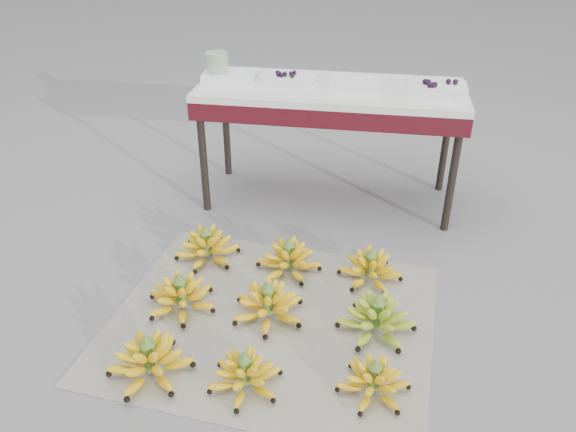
% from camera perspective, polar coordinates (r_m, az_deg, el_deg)
% --- Properties ---
extents(ground, '(60.00, 60.00, 0.00)m').
position_cam_1_polar(ground, '(2.28, -2.58, -10.49)').
color(ground, slate).
rests_on(ground, ground).
extents(newspaper_mat, '(1.34, 1.16, 0.01)m').
position_cam_1_polar(newspaper_mat, '(2.27, -1.67, -10.57)').
color(newspaper_mat, white).
rests_on(newspaper_mat, ground).
extents(bunch_front_left, '(0.30, 0.30, 0.18)m').
position_cam_1_polar(bunch_front_left, '(2.07, -13.87, -14.08)').
color(bunch_front_left, yellow).
rests_on(bunch_front_left, newspaper_mat).
extents(bunch_front_center, '(0.27, 0.27, 0.16)m').
position_cam_1_polar(bunch_front_center, '(1.99, -4.38, -15.76)').
color(bunch_front_center, yellow).
rests_on(bunch_front_center, newspaper_mat).
extents(bunch_front_right, '(0.28, 0.28, 0.15)m').
position_cam_1_polar(bunch_front_right, '(1.98, 8.71, -16.24)').
color(bunch_front_right, yellow).
rests_on(bunch_front_right, newspaper_mat).
extents(bunch_mid_left, '(0.37, 0.37, 0.17)m').
position_cam_1_polar(bunch_mid_left, '(2.33, -10.80, -7.98)').
color(bunch_mid_left, yellow).
rests_on(bunch_mid_left, newspaper_mat).
extents(bunch_mid_center, '(0.38, 0.38, 0.18)m').
position_cam_1_polar(bunch_mid_center, '(2.24, -2.03, -8.95)').
color(bunch_mid_center, yellow).
rests_on(bunch_mid_center, newspaper_mat).
extents(bunch_mid_right, '(0.36, 0.36, 0.18)m').
position_cam_1_polar(bunch_mid_right, '(2.20, 8.98, -10.24)').
color(bunch_mid_right, '#7BBA25').
rests_on(bunch_mid_right, newspaper_mat).
extents(bunch_back_left, '(0.30, 0.30, 0.18)m').
position_cam_1_polar(bunch_back_left, '(2.60, -8.21, -3.12)').
color(bunch_back_left, yellow).
rests_on(bunch_back_left, newspaper_mat).
extents(bunch_back_center, '(0.32, 0.32, 0.17)m').
position_cam_1_polar(bunch_back_center, '(2.49, 0.07, -4.42)').
color(bunch_back_center, yellow).
rests_on(bunch_back_center, newspaper_mat).
extents(bunch_back_right, '(0.36, 0.36, 0.17)m').
position_cam_1_polar(bunch_back_right, '(2.47, 8.35, -5.29)').
color(bunch_back_right, yellow).
rests_on(bunch_back_right, newspaper_mat).
extents(vendor_table, '(1.33, 0.53, 0.64)m').
position_cam_1_polar(vendor_table, '(2.89, 4.35, 11.63)').
color(vendor_table, black).
rests_on(vendor_table, ground).
extents(tray_far_left, '(0.28, 0.21, 0.04)m').
position_cam_1_polar(tray_far_left, '(2.97, -5.94, 13.97)').
color(tray_far_left, silver).
rests_on(tray_far_left, vendor_table).
extents(tray_left, '(0.26, 0.21, 0.06)m').
position_cam_1_polar(tray_left, '(2.90, -0.03, 13.74)').
color(tray_left, silver).
rests_on(tray_left, vendor_table).
extents(tray_right, '(0.25, 0.18, 0.04)m').
position_cam_1_polar(tray_right, '(2.85, 6.87, 13.20)').
color(tray_right, silver).
rests_on(tray_right, vendor_table).
extents(tray_far_right, '(0.28, 0.21, 0.07)m').
position_cam_1_polar(tray_far_right, '(2.83, 14.91, 12.35)').
color(tray_far_right, silver).
rests_on(tray_far_right, vendor_table).
extents(glass_jar, '(0.12, 0.12, 0.14)m').
position_cam_1_polar(glass_jar, '(2.96, -7.20, 14.85)').
color(glass_jar, '#D6F0BF').
rests_on(glass_jar, vendor_table).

